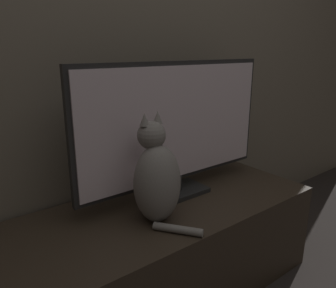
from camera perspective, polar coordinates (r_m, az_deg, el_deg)
The scene contains 3 objects.
tv_stand at distance 1.48m, azimuth -1.01°, elevation -17.95°, with size 1.35×0.55×0.41m.
tv at distance 1.39m, azimuth 1.54°, elevation 3.02°, with size 0.95×0.16×0.58m.
cat at distance 1.21m, azimuth -2.09°, elevation -6.05°, with size 0.19×0.29×0.41m.
Camera 1 is at (-0.72, -0.08, 1.03)m, focal length 35.00 mm.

